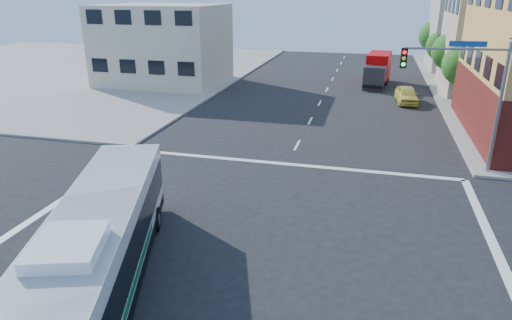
# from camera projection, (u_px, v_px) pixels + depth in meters

# --- Properties ---
(ground) EXTENTS (120.00, 120.00, 0.00)m
(ground) POSITION_uv_depth(u_px,v_px,m) (241.00, 250.00, 17.53)
(ground) COLOR black
(ground) RESTS_ON ground
(sidewalk_nw) EXTENTS (50.00, 50.00, 0.15)m
(sidewalk_nw) POSITION_uv_depth(u_px,v_px,m) (51.00, 69.00, 57.40)
(sidewalk_nw) COLOR gray
(sidewalk_nw) RESTS_ON ground
(building_east_far) EXTENTS (12.06, 10.06, 10.00)m
(building_east_far) POSITION_uv_depth(u_px,v_px,m) (484.00, 28.00, 55.37)
(building_east_far) COLOR #969691
(building_east_far) RESTS_ON ground
(building_west) EXTENTS (12.06, 10.06, 8.00)m
(building_west) POSITION_uv_depth(u_px,v_px,m) (163.00, 45.00, 47.29)
(building_west) COLOR beige
(building_west) RESTS_ON ground
(signal_mast_ne) EXTENTS (7.91, 1.13, 8.07)m
(signal_mast_ne) POSITION_uv_depth(u_px,v_px,m) (468.00, 82.00, 23.31)
(signal_mast_ne) COLOR slate
(signal_mast_ne) RESTS_ON ground
(street_tree_a) EXTENTS (3.60, 3.60, 5.53)m
(street_tree_a) POSITION_uv_depth(u_px,v_px,m) (465.00, 62.00, 38.85)
(street_tree_a) COLOR #3B2315
(street_tree_a) RESTS_ON ground
(street_tree_b) EXTENTS (3.80, 3.80, 5.79)m
(street_tree_b) POSITION_uv_depth(u_px,v_px,m) (452.00, 49.00, 46.05)
(street_tree_b) COLOR #3B2315
(street_tree_b) RESTS_ON ground
(street_tree_c) EXTENTS (3.40, 3.40, 5.29)m
(street_tree_c) POSITION_uv_depth(u_px,v_px,m) (442.00, 44.00, 53.41)
(street_tree_c) COLOR #3B2315
(street_tree_c) RESTS_ON ground
(street_tree_d) EXTENTS (4.00, 4.00, 6.03)m
(street_tree_d) POSITION_uv_depth(u_px,v_px,m) (435.00, 34.00, 60.52)
(street_tree_d) COLOR #3B2315
(street_tree_d) RESTS_ON ground
(transit_bus) EXTENTS (5.99, 11.74, 3.42)m
(transit_bus) POSITION_uv_depth(u_px,v_px,m) (102.00, 242.00, 14.86)
(transit_bus) COLOR black
(transit_bus) RESTS_ON ground
(box_truck) EXTENTS (2.76, 7.29, 3.20)m
(box_truck) POSITION_uv_depth(u_px,v_px,m) (378.00, 70.00, 47.30)
(box_truck) COLOR #27272C
(box_truck) RESTS_ON ground
(parked_car) EXTENTS (2.06, 4.40, 1.46)m
(parked_car) POSITION_uv_depth(u_px,v_px,m) (406.00, 95.00, 40.03)
(parked_car) COLOR #DFD554
(parked_car) RESTS_ON ground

